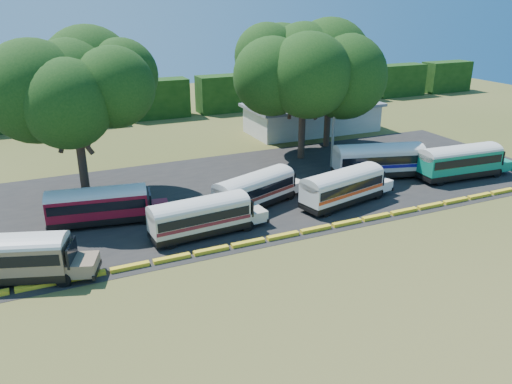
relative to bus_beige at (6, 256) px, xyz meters
name	(u,v)px	position (x,y,z in m)	size (l,w,h in m)	color
ground	(306,239)	(21.07, -2.62, -1.92)	(160.00, 160.00, 0.00)	#394517
asphalt_strip	(255,188)	(22.07, 9.38, -1.91)	(64.00, 24.00, 0.02)	black
curb	(300,232)	(21.07, -1.62, -1.77)	(53.70, 0.45, 0.30)	yellow
terminal_building	(312,117)	(39.07, 27.38, 0.12)	(19.00, 9.00, 4.00)	beige
treeline_backdrop	(156,99)	(21.07, 45.38, 1.08)	(130.00, 4.00, 6.00)	black
bus_beige	(6,256)	(0.00, 0.00, 0.00)	(10.43, 5.58, 3.34)	black
bus_red	(100,204)	(6.95, 6.90, -0.07)	(10.07, 3.95, 3.22)	black
bus_cream_west	(202,215)	(13.91, 1.37, -0.12)	(9.80, 3.10, 3.17)	black
bus_cream_east	(256,188)	(20.21, 4.99, -0.10)	(10.00, 5.69, 3.22)	black
bus_white_red	(344,185)	(27.71, 2.23, -0.03)	(10.47, 4.73, 3.34)	black
bus_white_blue	(381,159)	(35.38, 6.97, 0.17)	(11.55, 5.58, 3.69)	black
bus_teal	(461,160)	(42.90, 3.31, 0.13)	(11.01, 3.41, 3.57)	black
tree_west	(72,87)	(6.42, 13.38, 8.59)	(11.24, 11.24, 14.67)	#322419
tree_center	(304,64)	(31.31, 16.61, 8.96)	(12.51, 12.51, 15.49)	#322419
tree_east	(330,76)	(36.79, 19.80, 6.95)	(9.08, 9.08, 12.25)	#322419
utility_pole	(333,129)	(32.82, 12.27, 2.37)	(1.60, 0.30, 8.34)	gray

